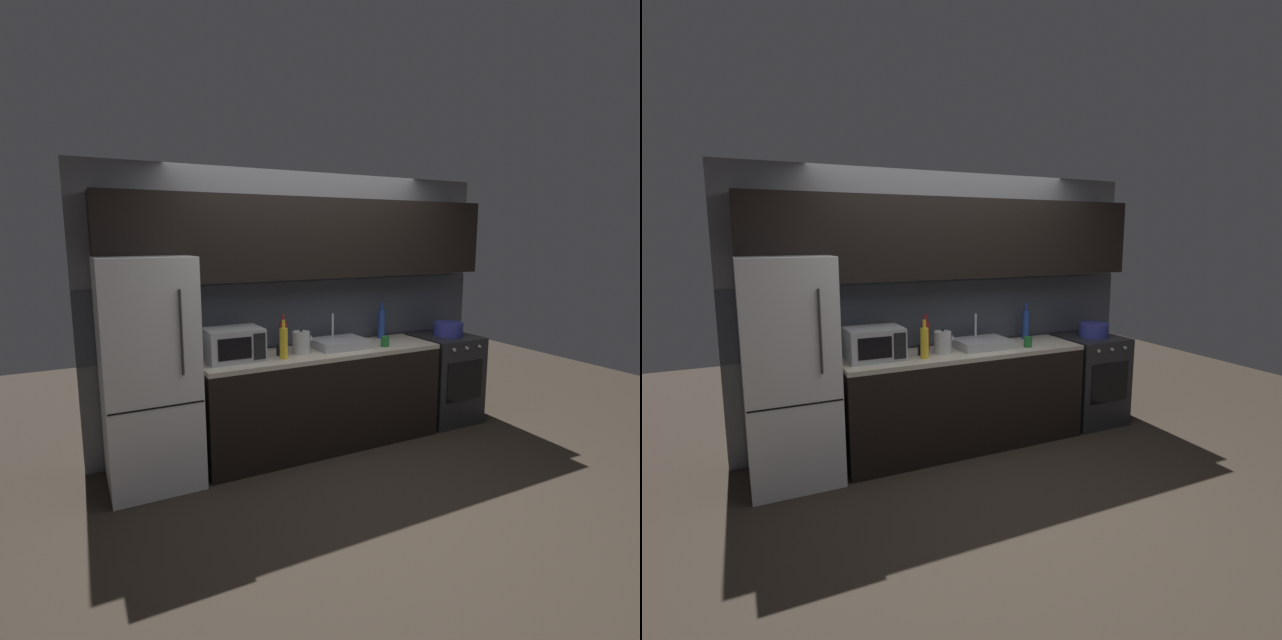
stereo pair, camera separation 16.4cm
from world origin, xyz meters
TOP-DOWN VIEW (x-y plane):
  - ground_plane at (0.00, 0.00)m, footprint 10.00×10.00m
  - back_wall at (0.00, 1.20)m, footprint 3.97×0.44m
  - counter_run at (0.00, 0.90)m, footprint 2.23×0.60m
  - refrigerator at (-1.49, 0.90)m, footprint 0.68×0.69m
  - oven_range at (1.45, 0.90)m, footprint 0.60×0.62m
  - microwave at (-0.81, 0.92)m, footprint 0.46×0.35m
  - sink_basin at (0.20, 0.93)m, footprint 0.48×0.38m
  - kettle at (-0.22, 0.87)m, footprint 0.19×0.15m
  - wine_bottle_blue at (0.78, 1.10)m, footprint 0.07×0.07m
  - wine_bottle_yellow at (-0.42, 0.78)m, footprint 0.07×0.07m
  - wine_bottle_red at (-0.29, 1.09)m, footprint 0.07×0.07m
  - mug_green at (0.60, 0.77)m, footprint 0.08×0.08m
  - mug_dark at (-0.40, 0.89)m, footprint 0.07×0.07m
  - cooking_pot at (1.48, 0.90)m, footprint 0.30×0.30m

SIDE VIEW (x-z plane):
  - ground_plane at x=0.00m, z-range 0.00..0.00m
  - counter_run at x=0.00m, z-range 0.00..0.90m
  - oven_range at x=1.45m, z-range 0.00..0.90m
  - refrigerator at x=-1.49m, z-range 0.00..1.77m
  - sink_basin at x=0.20m, z-range 0.79..1.09m
  - mug_green at x=0.60m, z-range 0.90..1.00m
  - mug_dark at x=-0.40m, z-range 0.90..1.00m
  - cooking_pot at x=1.48m, z-range 0.90..1.04m
  - kettle at x=-0.22m, z-range 0.89..1.11m
  - wine_bottle_red at x=-0.29m, z-range 0.87..1.19m
  - microwave at x=-0.81m, z-range 0.90..1.17m
  - wine_bottle_yellow at x=-0.42m, z-range 0.87..1.20m
  - wine_bottle_blue at x=0.78m, z-range 0.87..1.23m
  - back_wall at x=0.00m, z-range 0.30..2.80m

